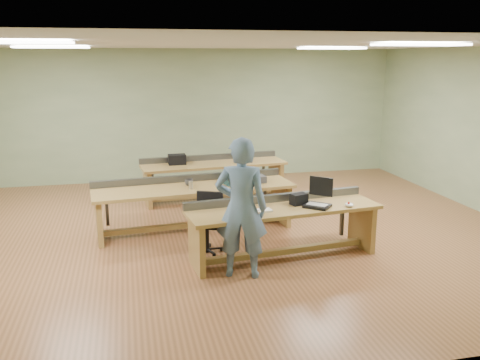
# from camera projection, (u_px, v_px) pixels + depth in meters

# --- Properties ---
(floor) EXTENTS (10.00, 10.00, 0.00)m
(floor) POSITION_uv_depth(u_px,v_px,m) (217.00, 234.00, 8.29)
(floor) COLOR #945C38
(floor) RESTS_ON ground
(ceiling) EXTENTS (10.00, 10.00, 0.00)m
(ceiling) POSITION_uv_depth(u_px,v_px,m) (215.00, 44.00, 7.59)
(ceiling) COLOR silver
(ceiling) RESTS_ON wall_back
(wall_back) EXTENTS (10.00, 0.04, 3.00)m
(wall_back) POSITION_uv_depth(u_px,v_px,m) (186.00, 115.00, 11.73)
(wall_back) COLOR #9EB387
(wall_back) RESTS_ON floor
(wall_front) EXTENTS (10.00, 0.04, 3.00)m
(wall_front) POSITION_uv_depth(u_px,v_px,m) (301.00, 222.00, 4.15)
(wall_front) COLOR #9EB387
(wall_front) RESTS_ON floor
(fluor_panels) EXTENTS (6.20, 3.50, 0.03)m
(fluor_panels) POSITION_uv_depth(u_px,v_px,m) (215.00, 46.00, 7.59)
(fluor_panels) COLOR white
(fluor_panels) RESTS_ON ceiling
(workbench_front) EXTENTS (2.82, 1.04, 0.86)m
(workbench_front) POSITION_uv_depth(u_px,v_px,m) (283.00, 220.00, 7.20)
(workbench_front) COLOR #A57E45
(workbench_front) RESTS_ON floor
(workbench_mid) EXTENTS (3.33, 1.16, 0.86)m
(workbench_mid) POSITION_uv_depth(u_px,v_px,m) (194.00, 197.00, 8.37)
(workbench_mid) COLOR #A57E45
(workbench_mid) RESTS_ON floor
(workbench_back) EXTENTS (2.93, 1.03, 0.86)m
(workbench_back) POSITION_uv_depth(u_px,v_px,m) (214.00, 172.00, 10.20)
(workbench_back) COLOR #A57E45
(workbench_back) RESTS_ON floor
(person) EXTENTS (0.78, 0.63, 1.85)m
(person) POSITION_uv_depth(u_px,v_px,m) (241.00, 208.00, 6.50)
(person) COLOR #6588A4
(person) RESTS_ON floor
(laptop_base) EXTENTS (0.45, 0.44, 0.04)m
(laptop_base) POSITION_uv_depth(u_px,v_px,m) (317.00, 206.00, 7.15)
(laptop_base) COLOR black
(laptop_base) RESTS_ON workbench_front
(laptop_screen) EXTENTS (0.27, 0.24, 0.27)m
(laptop_screen) POSITION_uv_depth(u_px,v_px,m) (321.00, 186.00, 7.20)
(laptop_screen) COLOR black
(laptop_screen) RESTS_ON laptop_base
(keyboard) EXTENTS (0.46, 0.20, 0.03)m
(keyboard) POSITION_uv_depth(u_px,v_px,m) (256.00, 211.00, 6.92)
(keyboard) COLOR white
(keyboard) RESTS_ON workbench_front
(trackball_mouse) EXTENTS (0.15, 0.16, 0.06)m
(trackball_mouse) POSITION_uv_depth(u_px,v_px,m) (349.00, 205.00, 7.17)
(trackball_mouse) COLOR white
(trackball_mouse) RESTS_ON workbench_front
(camera_bag) EXTENTS (0.27, 0.22, 0.16)m
(camera_bag) POSITION_uv_depth(u_px,v_px,m) (299.00, 199.00, 7.26)
(camera_bag) COLOR black
(camera_bag) RESTS_ON workbench_front
(task_chair) EXTENTS (0.63, 0.63, 0.88)m
(task_chair) POSITION_uv_depth(u_px,v_px,m) (208.00, 231.00, 7.47)
(task_chair) COLOR black
(task_chair) RESTS_ON floor
(parts_bin_teal) EXTENTS (0.48, 0.40, 0.15)m
(parts_bin_teal) POSITION_uv_depth(u_px,v_px,m) (236.00, 179.00, 8.49)
(parts_bin_teal) COLOR #12363D
(parts_bin_teal) RESTS_ON workbench_mid
(parts_bin_grey) EXTENTS (0.43, 0.30, 0.11)m
(parts_bin_grey) POSITION_uv_depth(u_px,v_px,m) (253.00, 179.00, 8.55)
(parts_bin_grey) COLOR #3A3A3C
(parts_bin_grey) RESTS_ON workbench_mid
(mug) EXTENTS (0.16, 0.16, 0.11)m
(mug) POSITION_uv_depth(u_px,v_px,m) (189.00, 182.00, 8.34)
(mug) COLOR #3A3A3C
(mug) RESTS_ON workbench_mid
(drinks_can) EXTENTS (0.09, 0.09, 0.12)m
(drinks_can) POSITION_uv_depth(u_px,v_px,m) (191.00, 185.00, 8.13)
(drinks_can) COLOR silver
(drinks_can) RESTS_ON workbench_mid
(storage_box_back) EXTENTS (0.34, 0.25, 0.19)m
(storage_box_back) POSITION_uv_depth(u_px,v_px,m) (177.00, 159.00, 9.99)
(storage_box_back) COLOR black
(storage_box_back) RESTS_ON workbench_back
(tray_back) EXTENTS (0.30, 0.23, 0.11)m
(tray_back) POSITION_uv_depth(u_px,v_px,m) (244.00, 160.00, 10.18)
(tray_back) COLOR #3A3A3C
(tray_back) RESTS_ON workbench_back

